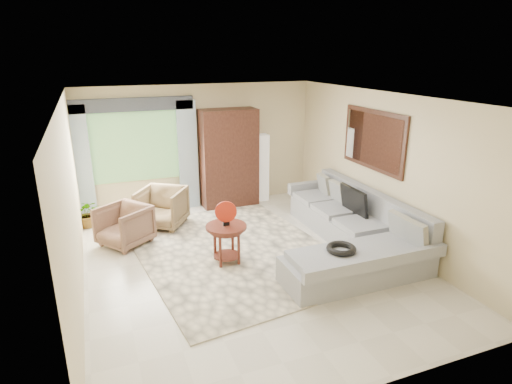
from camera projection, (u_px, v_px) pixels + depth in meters
name	position (u px, v px, depth m)	size (l,w,h in m)	color
ground	(249.00, 262.00, 6.90)	(6.00, 6.00, 0.00)	silver
area_rug	(234.00, 251.00, 7.25)	(3.00, 4.00, 0.02)	#F8E8C4
sectional_sofa	(351.00, 234.00, 7.27)	(2.30, 3.46, 0.90)	#9EA1A6
tv_screen	(354.00, 201.00, 7.55)	(0.06, 0.74, 0.48)	black
garden_hose	(341.00, 249.00, 6.11)	(0.43, 0.43, 0.09)	black
coffee_table	(227.00, 243.00, 6.77)	(0.64, 0.64, 0.64)	#491C13
red_disc	(226.00, 212.00, 6.60)	(0.34, 0.34, 0.03)	#B42612
armchair_left	(124.00, 226.00, 7.41)	(0.76, 0.78, 0.71)	brown
armchair_right	(162.00, 207.00, 8.20)	(0.81, 0.84, 0.76)	olive
potted_plant	(87.00, 213.00, 8.19)	(0.50, 0.43, 0.55)	#999999
armoire	(229.00, 158.00, 9.16)	(1.20, 0.55, 2.10)	black
floor_lamp	(262.00, 168.00, 9.59)	(0.24, 0.24, 1.50)	silver
window	(135.00, 147.00, 8.62)	(1.80, 0.04, 1.40)	#669E59
curtain_left	(81.00, 165.00, 8.25)	(0.40, 0.08, 2.30)	#9EB7CC
curtain_right	(188.00, 155.00, 8.98)	(0.40, 0.08, 2.30)	#9EB7CC
valance	(132.00, 105.00, 8.29)	(2.40, 0.12, 0.26)	#1E232D
wall_mirror	(373.00, 140.00, 7.51)	(0.05, 1.70, 1.05)	black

